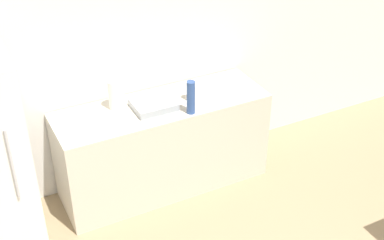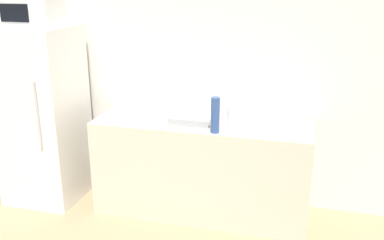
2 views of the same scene
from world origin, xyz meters
TOP-DOWN VIEW (x-y plane):
  - wall_back at (0.00, 3.25)m, footprint 8.00×0.06m
  - counter at (0.36, 2.89)m, footprint 1.91×0.61m
  - sink_basin at (0.27, 2.87)m, footprint 0.36×0.30m
  - bottle_tall at (0.53, 2.65)m, footprint 0.07×0.07m
  - bottle_short at (0.63, 2.85)m, footprint 0.08×0.08m
  - paper_towel_roll at (-0.01, 3.01)m, footprint 0.13×0.13m

SIDE VIEW (x-z plane):
  - counter at x=0.36m, z-range 0.00..0.88m
  - sink_basin at x=0.27m, z-range 0.88..0.94m
  - bottle_short at x=0.63m, z-range 0.88..1.05m
  - paper_towel_roll at x=-0.01m, z-range 0.88..1.14m
  - bottle_tall at x=0.53m, z-range 0.88..1.17m
  - wall_back at x=0.00m, z-range 0.00..2.60m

